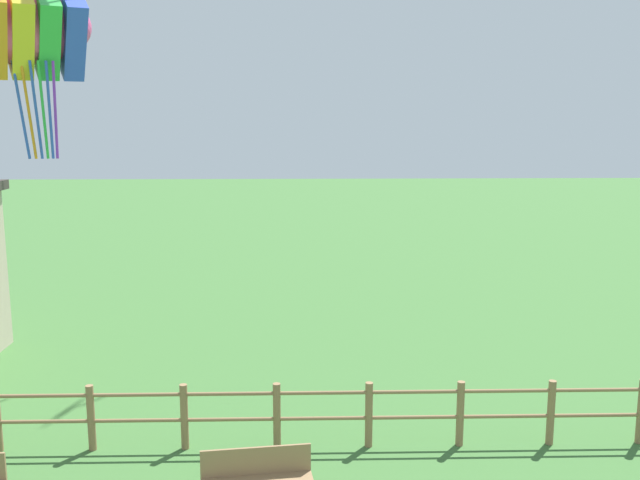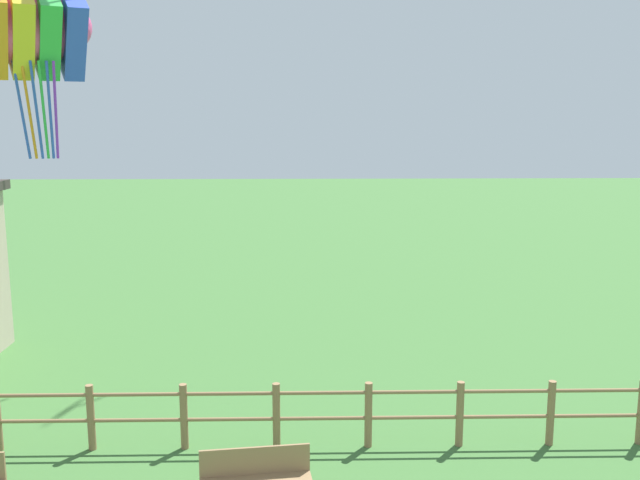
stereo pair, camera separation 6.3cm
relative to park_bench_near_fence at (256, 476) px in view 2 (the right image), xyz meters
name	(u,v)px [view 2 (the right image)]	position (x,y,z in m)	size (l,w,h in m)	color
wooden_fence	(322,412)	(1.09, 1.98, 0.18)	(22.02, 0.14, 1.24)	olive
park_bench_near_fence	(256,476)	(0.00, 0.00, 0.00)	(1.76, 0.61, 0.93)	olive
kite_rainbow_parafoil	(18,25)	(-4.84, 4.43, 7.27)	(3.50, 3.21, 3.72)	#E54C8C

